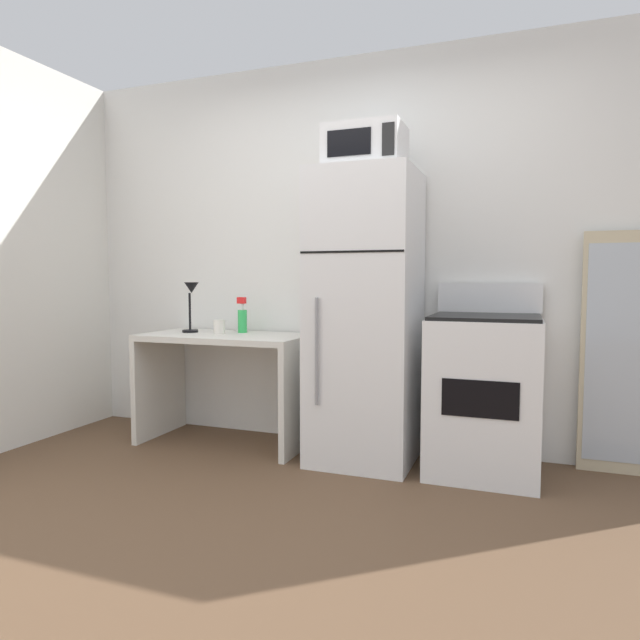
{
  "coord_description": "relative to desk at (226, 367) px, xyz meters",
  "views": [
    {
      "loc": [
        1.01,
        -1.97,
        1.13
      ],
      "look_at": [
        -0.13,
        1.1,
        0.88
      ],
      "focal_mm": 31.19,
      "sensor_mm": 36.0,
      "label": 1
    }
  ],
  "objects": [
    {
      "name": "refrigerator",
      "position": [
        0.99,
        -0.02,
        0.37
      ],
      "size": [
        0.62,
        0.65,
        1.78
      ],
      "color": "white",
      "rests_on": "ground"
    },
    {
      "name": "desk_lamp",
      "position": [
        -0.28,
        0.02,
        0.47
      ],
      "size": [
        0.14,
        0.12,
        0.35
      ],
      "color": "black",
      "rests_on": "desk"
    },
    {
      "name": "leaning_mirror",
      "position": [
        2.44,
        0.25,
        0.18
      ],
      "size": [
        0.44,
        0.03,
        1.4
      ],
      "color": "#C6B793",
      "rests_on": "ground"
    },
    {
      "name": "wall_back_white",
      "position": [
        0.9,
        0.36,
        0.78
      ],
      "size": [
        5.0,
        0.1,
        2.6
      ],
      "primitive_type": "cube",
      "color": "white",
      "rests_on": "ground"
    },
    {
      "name": "microwave",
      "position": [
        0.99,
        -0.04,
        1.38
      ],
      "size": [
        0.46,
        0.35,
        0.26
      ],
      "color": "silver",
      "rests_on": "refrigerator"
    },
    {
      "name": "spray_bottle",
      "position": [
        0.06,
        0.14,
        0.33
      ],
      "size": [
        0.06,
        0.06,
        0.25
      ],
      "color": "green",
      "rests_on": "desk"
    },
    {
      "name": "oven_range",
      "position": [
        1.7,
        -0.01,
        -0.06
      ],
      "size": [
        0.62,
        0.61,
        1.1
      ],
      "color": "white",
      "rests_on": "ground"
    },
    {
      "name": "ground_plane",
      "position": [
        0.9,
        -1.34,
        -0.52
      ],
      "size": [
        12.0,
        12.0,
        0.0
      ],
      "primitive_type": "plane",
      "color": "brown"
    },
    {
      "name": "coffee_mug",
      "position": [
        -0.06,
        0.02,
        0.28
      ],
      "size": [
        0.08,
        0.08,
        0.09
      ],
      "primitive_type": "cylinder",
      "color": "white",
      "rests_on": "desk"
    },
    {
      "name": "desk",
      "position": [
        0.0,
        0.0,
        0.0
      ],
      "size": [
        1.13,
        0.58,
        0.75
      ],
      "color": "silver",
      "rests_on": "ground"
    }
  ]
}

